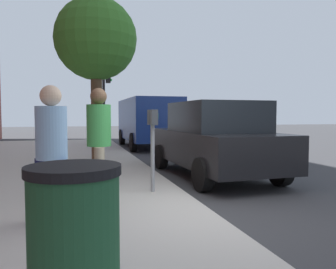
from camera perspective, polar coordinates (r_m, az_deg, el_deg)
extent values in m
plane|color=#38383A|center=(5.03, 6.38, -13.65)|extent=(80.00, 80.00, 0.00)
cylinder|color=gray|center=(5.74, -2.65, -4.10)|extent=(0.07, 0.07, 1.15)
cube|color=#383D42|center=(5.60, -2.44, 2.95)|extent=(0.16, 0.11, 0.26)
cube|color=#383D42|center=(5.79, -2.89, 2.96)|extent=(0.16, 0.11, 0.26)
cube|color=#268C33|center=(5.61, -1.84, 3.16)|extent=(0.10, 0.01, 0.10)
cube|color=#268C33|center=(5.81, -2.31, 3.16)|extent=(0.10, 0.01, 0.10)
cylinder|color=tan|center=(5.64, -11.72, -5.96)|extent=(0.15, 0.15, 0.83)
cylinder|color=tan|center=(5.26, -11.58, -6.62)|extent=(0.15, 0.15, 0.83)
cylinder|color=green|center=(5.38, -11.75, 1.53)|extent=(0.38, 0.38, 0.66)
sphere|color=brown|center=(5.38, -11.80, 6.40)|extent=(0.26, 0.26, 0.26)
cylinder|color=#191E4C|center=(4.40, -20.80, -8.96)|extent=(0.15, 0.15, 0.79)
cylinder|color=#191E4C|center=(4.15, -17.37, -9.66)|extent=(0.15, 0.15, 0.79)
cylinder|color=#8CB7E0|center=(4.18, -19.32, 0.27)|extent=(0.36, 0.36, 0.63)
sphere|color=beige|center=(4.18, -19.44, 6.28)|extent=(0.25, 0.25, 0.25)
cube|color=black|center=(8.05, 7.63, -2.09)|extent=(4.46, 1.98, 0.76)
cube|color=black|center=(7.83, 8.29, 3.03)|extent=(2.25, 1.76, 0.68)
cylinder|color=black|center=(9.12, -1.21, -3.82)|extent=(0.67, 0.24, 0.66)
cylinder|color=black|center=(9.75, 8.72, -3.40)|extent=(0.67, 0.24, 0.66)
cylinder|color=black|center=(6.45, 5.93, -6.83)|extent=(0.67, 0.24, 0.66)
cylinder|color=black|center=(7.31, 18.67, -5.79)|extent=(0.67, 0.24, 0.66)
cube|color=navy|center=(15.15, -3.49, 2.63)|extent=(5.20, 2.01, 1.80)
cylinder|color=black|center=(16.69, -7.87, -0.42)|extent=(0.76, 0.22, 0.76)
cylinder|color=black|center=(17.05, -1.53, -0.31)|extent=(0.76, 0.22, 0.76)
cylinder|color=black|center=(13.36, -5.97, -1.34)|extent=(0.76, 0.22, 0.76)
cylinder|color=black|center=(13.80, 1.84, -1.17)|extent=(0.76, 0.22, 0.76)
cylinder|color=brown|center=(9.86, -12.09, 3.72)|extent=(0.32, 0.32, 2.79)
sphere|color=#397928|center=(10.10, -12.24, 15.70)|extent=(2.34, 2.34, 2.34)
cylinder|color=black|center=(15.42, -10.91, 5.08)|extent=(0.12, 0.12, 3.60)
cube|color=black|center=(15.54, -10.22, 10.07)|extent=(0.24, 0.20, 0.76)
sphere|color=red|center=(15.58, -9.82, 10.94)|extent=(0.14, 0.14, 0.14)
sphere|color=orange|center=(15.55, -9.81, 10.07)|extent=(0.14, 0.14, 0.14)
sphere|color=green|center=(15.53, -9.81, 9.19)|extent=(0.14, 0.14, 0.14)
cylinder|color=#1E4C2D|center=(2.28, -15.66, -18.49)|extent=(0.56, 0.56, 0.95)
cylinder|color=black|center=(2.15, -15.87, -5.87)|extent=(0.59, 0.59, 0.06)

